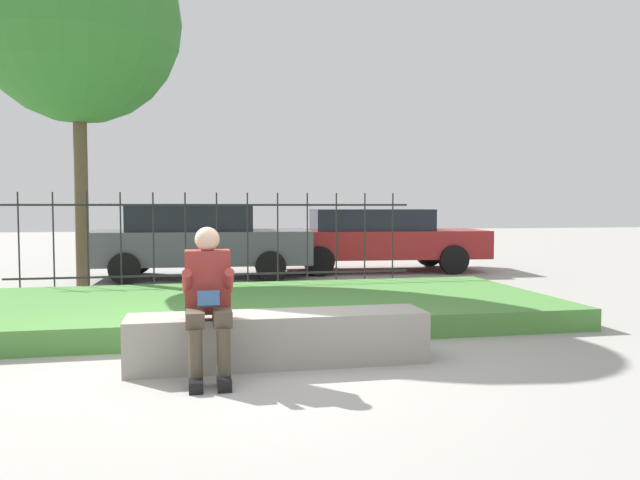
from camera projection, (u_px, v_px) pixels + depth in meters
ground_plane at (238, 366)px, 5.64m from camera, size 60.00×60.00×0.00m
stone_bench at (279, 341)px, 5.70m from camera, size 2.72×0.56×0.47m
person_seated_reader at (208, 295)px, 5.24m from camera, size 0.42×0.73×1.27m
grass_berm at (224, 309)px, 7.95m from camera, size 8.42×3.35×0.26m
iron_fence at (217, 242)px, 10.03m from camera, size 6.42×0.03×1.66m
car_parked_right at (376, 238)px, 13.75m from camera, size 4.72×2.22×1.36m
car_parked_center at (198, 239)px, 12.50m from camera, size 4.42×2.17×1.46m
tree_behind_fence at (78, 21)px, 9.90m from camera, size 3.25×3.25×6.01m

